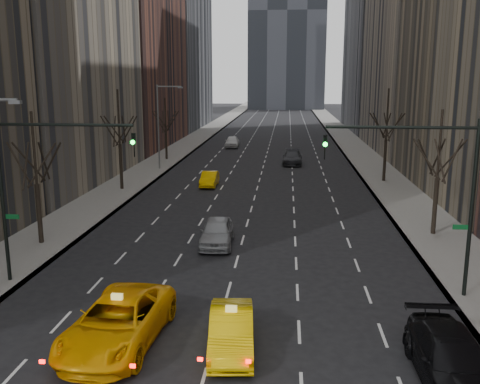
% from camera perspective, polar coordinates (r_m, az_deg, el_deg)
% --- Properties ---
extents(sidewalk_left, '(4.50, 320.00, 0.15)m').
position_cam_1_polar(sidewalk_left, '(83.56, -5.27, 5.31)').
color(sidewalk_left, slate).
rests_on(sidewalk_left, ground).
extents(sidewalk_right, '(4.50, 320.00, 0.15)m').
position_cam_1_polar(sidewalk_right, '(82.79, 11.73, 5.05)').
color(sidewalk_right, slate).
rests_on(sidewalk_right, ground).
extents(tree_lw_b, '(3.36, 3.50, 7.82)m').
position_cam_1_polar(tree_lw_b, '(33.62, -20.85, 0.79)').
color(tree_lw_b, black).
rests_on(tree_lw_b, ground).
extents(tree_lw_c, '(3.36, 3.50, 8.74)m').
position_cam_1_polar(tree_lw_c, '(48.29, -12.68, 4.88)').
color(tree_lw_c, black).
rests_on(tree_lw_c, ground).
extents(tree_lw_d, '(3.36, 3.50, 7.36)m').
position_cam_1_polar(tree_lw_d, '(65.61, -7.91, 6.47)').
color(tree_lw_d, black).
rests_on(tree_lw_d, ground).
extents(tree_rw_b, '(3.36, 3.50, 7.82)m').
position_cam_1_polar(tree_rw_b, '(35.46, 20.29, 1.38)').
color(tree_rw_b, black).
rests_on(tree_rw_b, ground).
extents(tree_rw_c, '(3.36, 3.50, 8.74)m').
position_cam_1_polar(tree_rw_c, '(52.81, 15.30, 5.34)').
color(tree_rw_c, black).
rests_on(tree_rw_c, ground).
extents(traffic_mast_left, '(6.69, 0.39, 8.00)m').
position_cam_1_polar(traffic_mast_left, '(26.75, -21.07, 1.90)').
color(traffic_mast_left, black).
rests_on(traffic_mast_left, ground).
extents(traffic_mast_right, '(6.69, 0.39, 8.00)m').
position_cam_1_polar(traffic_mast_right, '(24.90, 20.04, 1.27)').
color(traffic_mast_right, black).
rests_on(traffic_mast_right, ground).
extents(streetlight_far, '(2.83, 0.22, 9.00)m').
position_cam_1_polar(streetlight_far, '(58.38, -8.39, 7.80)').
color(streetlight_far, slate).
rests_on(streetlight_far, ground).
extents(taxi_suv, '(3.43, 6.65, 1.79)m').
position_cam_1_polar(taxi_suv, '(21.08, -12.90, -13.35)').
color(taxi_suv, '#FFAD05').
rests_on(taxi_suv, ground).
extents(taxi_sedan, '(1.98, 4.67, 1.50)m').
position_cam_1_polar(taxi_sedan, '(20.28, -0.93, -14.55)').
color(taxi_sedan, yellow).
rests_on(taxi_sedan, ground).
extents(silver_sedan_ahead, '(2.11, 4.80, 1.61)m').
position_cam_1_polar(silver_sedan_ahead, '(32.13, -2.48, -4.27)').
color(silver_sedan_ahead, '#919498').
rests_on(silver_sedan_ahead, ground).
extents(parked_suv_black, '(2.34, 5.67, 1.64)m').
position_cam_1_polar(parked_suv_black, '(19.55, 21.68, -16.31)').
color(parked_suv_black, black).
rests_on(parked_suv_black, ground).
extents(far_taxi, '(1.45, 4.05, 1.33)m').
position_cam_1_polar(far_taxi, '(49.63, -3.28, 1.40)').
color(far_taxi, '#FFBD05').
rests_on(far_taxi, ground).
extents(far_suv_grey, '(2.37, 5.51, 1.58)m').
position_cam_1_polar(far_suv_grey, '(62.54, 5.61, 3.69)').
color(far_suv_grey, '#2D2E32').
rests_on(far_suv_grey, ground).
extents(far_car_white, '(2.00, 4.77, 1.61)m').
position_cam_1_polar(far_car_white, '(77.69, -0.83, 5.39)').
color(far_car_white, silver).
rests_on(far_car_white, ground).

